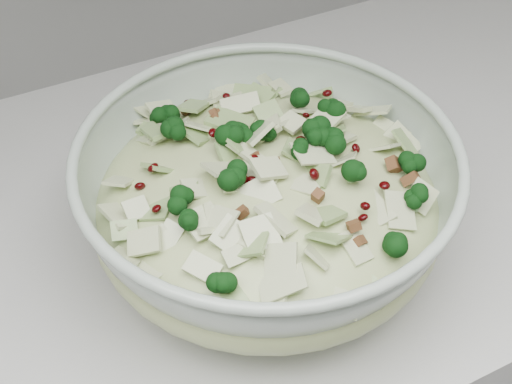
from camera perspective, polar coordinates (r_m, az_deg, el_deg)
mixing_bowl at (r=0.64m, az=0.87°, el=-0.91°), size 0.38×0.38×0.14m
salad at (r=0.63m, az=0.89°, el=0.51°), size 0.40×0.40×0.14m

